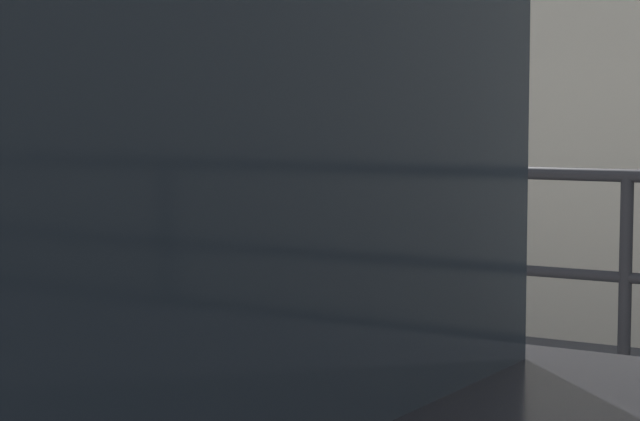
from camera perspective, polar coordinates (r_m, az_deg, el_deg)
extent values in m
cylinder|color=black|center=(2.73, 3.09, 4.11)|extent=(0.17, 0.17, 0.31)
sphere|color=silver|center=(2.74, 3.11, 7.99)|extent=(0.16, 0.16, 0.16)
cube|color=black|center=(2.66, 2.16, 5.58)|extent=(0.09, 0.01, 0.07)
cube|color=yellow|center=(2.66, 2.15, 2.88)|extent=(0.10, 0.01, 0.09)
cube|color=maroon|center=(3.17, -5.64, 1.75)|extent=(0.47, 0.29, 0.63)
sphere|color=brown|center=(3.18, -5.71, 9.49)|extent=(0.23, 0.23, 0.23)
cylinder|color=maroon|center=(3.36, -8.70, 2.18)|extent=(0.09, 0.09, 0.59)
cylinder|color=maroon|center=(3.07, -0.62, 3.11)|extent=(0.15, 0.36, 0.57)
cylinder|color=black|center=(5.51, 14.71, 1.65)|extent=(24.00, 0.06, 0.06)
cylinder|color=black|center=(5.56, 14.61, -3.17)|extent=(24.00, 0.05, 0.05)
cylinder|color=black|center=(6.66, -5.61, -2.23)|extent=(0.06, 0.06, 1.04)
cylinder|color=black|center=(5.56, 14.60, -3.70)|extent=(0.06, 0.06, 1.04)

